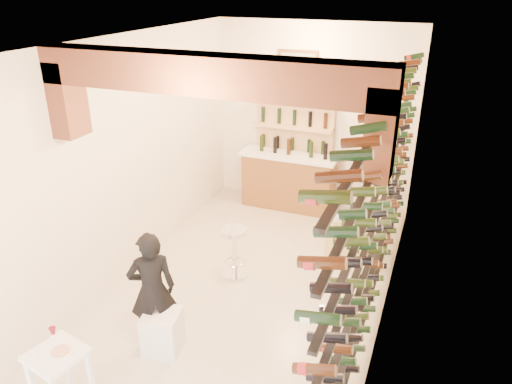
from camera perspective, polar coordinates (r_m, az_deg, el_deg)
ground at (r=6.60m, az=-0.98°, el=-11.36°), size 6.00×6.00×0.00m
room_shell at (r=5.38m, az=-2.21°, el=7.00°), size 3.52×6.02×3.21m
wine_rack at (r=5.49m, az=13.85°, el=-1.22°), size 0.32×5.70×2.56m
back_counter at (r=8.63m, az=3.88°, el=1.57°), size 1.70×0.62×1.29m
back_shelving at (r=8.62m, az=4.50°, el=6.04°), size 1.40×0.31×2.73m
tasting_table at (r=5.09m, az=-22.37°, el=-18.18°), size 0.55×0.55×0.82m
white_stool at (r=5.64m, az=-10.99°, el=-15.91°), size 0.46×0.46×0.49m
person at (r=5.49m, az=-12.17°, el=-11.24°), size 0.61×0.58×1.41m
chrome_barstool at (r=6.67m, az=-2.59°, el=-6.71°), size 0.37×0.37×0.72m
crate_lower at (r=7.37m, az=10.81°, el=-6.18°), size 0.64×0.52×0.34m
crate_upper at (r=7.21m, az=11.01°, el=-3.99°), size 0.61×0.50×0.30m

